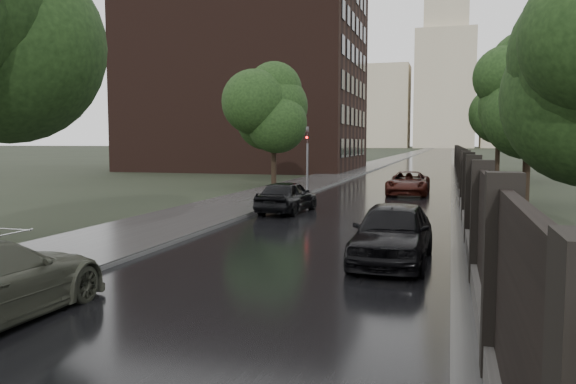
% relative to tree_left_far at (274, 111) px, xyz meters
% --- Properties ---
extents(ground, '(800.00, 800.00, 0.00)m').
position_rel_tree_left_far_xyz_m(ground, '(8.00, -30.00, -5.24)').
color(ground, black).
rests_on(ground, ground).
extents(road, '(8.00, 420.00, 0.02)m').
position_rel_tree_left_far_xyz_m(road, '(8.00, 160.00, -5.23)').
color(road, black).
rests_on(road, ground).
extents(sidewalk_left, '(4.00, 420.00, 0.16)m').
position_rel_tree_left_far_xyz_m(sidewalk_left, '(2.00, 160.00, -5.16)').
color(sidewalk_left, '#2D2D2D').
rests_on(sidewalk_left, ground).
extents(verge_right, '(3.00, 420.00, 0.08)m').
position_rel_tree_left_far_xyz_m(verge_right, '(13.50, 160.00, -5.20)').
color(verge_right, '#2D2D2D').
rests_on(verge_right, ground).
extents(fence_right, '(0.45, 75.72, 2.70)m').
position_rel_tree_left_far_xyz_m(fence_right, '(12.60, 2.01, -4.23)').
color(fence_right, '#383533').
rests_on(fence_right, ground).
extents(tree_left_far, '(4.25, 4.25, 7.39)m').
position_rel_tree_left_far_xyz_m(tree_left_far, '(0.00, 0.00, 0.00)').
color(tree_left_far, black).
rests_on(tree_left_far, ground).
extents(tree_right_b, '(4.08, 4.08, 7.01)m').
position_rel_tree_left_far_xyz_m(tree_right_b, '(15.50, -8.00, -0.29)').
color(tree_right_b, black).
rests_on(tree_right_b, ground).
extents(tree_right_c, '(4.08, 4.08, 7.01)m').
position_rel_tree_left_far_xyz_m(tree_right_c, '(15.50, 10.00, -0.29)').
color(tree_right_c, black).
rests_on(tree_right_c, ground).
extents(traffic_light, '(0.16, 0.32, 4.00)m').
position_rel_tree_left_far_xyz_m(traffic_light, '(3.70, -5.01, -2.84)').
color(traffic_light, '#59595E').
rests_on(traffic_light, ground).
extents(brick_building, '(24.00, 18.00, 20.00)m').
position_rel_tree_left_far_xyz_m(brick_building, '(-10.00, 22.00, 4.76)').
color(brick_building, black).
rests_on(brick_building, ground).
extents(stalinist_tower, '(92.00, 30.00, 159.00)m').
position_rel_tree_left_far_xyz_m(stalinist_tower, '(8.00, 270.00, 33.14)').
color(stalinist_tower, tan).
rests_on(stalinist_tower, ground).
extents(hatchback_left, '(2.02, 4.35, 1.44)m').
position_rel_tree_left_far_xyz_m(hatchback_left, '(5.14, -14.26, -4.52)').
color(hatchback_left, black).
rests_on(hatchback_left, ground).
extents(car_right_near, '(1.94, 4.64, 1.57)m').
position_rel_tree_left_far_xyz_m(car_right_near, '(10.57, -23.25, -4.46)').
color(car_right_near, black).
rests_on(car_right_near, ground).
extents(car_right_far, '(2.31, 4.98, 1.38)m').
position_rel_tree_left_far_xyz_m(car_right_far, '(9.60, -4.36, -4.55)').
color(car_right_far, black).
rests_on(car_right_far, ground).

